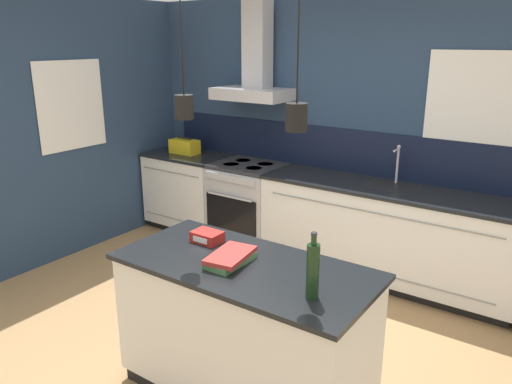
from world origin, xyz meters
The scene contains 11 objects.
ground_plane centered at (0.00, 0.00, 0.00)m, with size 16.00×16.00×0.00m, color #A87F51.
wall_back centered at (-0.07, 2.00, 1.36)m, with size 5.60×2.49×2.60m.
wall_left centered at (-2.43, 0.70, 1.30)m, with size 0.08×3.80×2.60m.
counter_run_left centered at (-1.88, 1.69, 0.46)m, with size 0.98×0.64×0.91m.
counter_run_sink centered at (0.52, 1.69, 0.46)m, with size 2.38×0.64×1.27m.
oven_range centered at (-1.03, 1.69, 0.46)m, with size 0.74×0.66×0.91m.
kitchen_island centered at (0.38, -0.33, 0.46)m, with size 1.58×0.76×0.91m.
bottle_on_island centered at (0.91, -0.46, 1.06)m, with size 0.07×0.07×0.36m.
book_stack centered at (0.31, -0.37, 0.94)m, with size 0.25×0.36×0.06m.
red_supply_box centered at (-0.01, -0.20, 0.94)m, with size 0.19×0.14×0.07m.
yellow_toolbox centered at (-1.94, 1.69, 0.99)m, with size 0.34×0.18×0.19m.
Camera 1 is at (1.98, -2.51, 2.18)m, focal length 35.00 mm.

